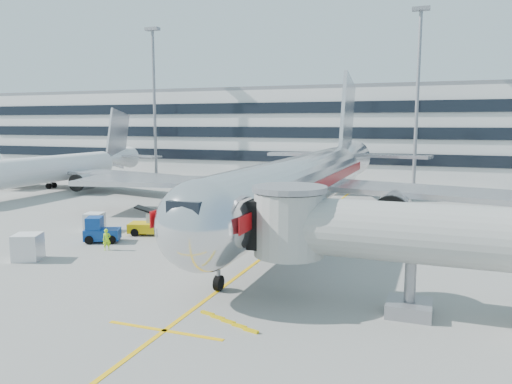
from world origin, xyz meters
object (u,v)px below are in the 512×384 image
(main_jet, at_px, (307,181))
(cargo_container_front, at_px, (28,247))
(ramp_worker, at_px, (107,240))
(belt_loader, at_px, (158,227))
(cargo_container_left, at_px, (95,222))
(cargo_container_right, at_px, (159,222))
(baggage_tug, at_px, (100,231))

(main_jet, height_order, cargo_container_front, main_jet)
(ramp_worker, bearing_deg, belt_loader, 42.90)
(cargo_container_left, xyz_separation_m, cargo_container_right, (5.83, 1.29, 0.13))
(main_jet, relative_size, cargo_container_right, 23.36)
(belt_loader, height_order, baggage_tug, belt_loader)
(baggage_tug, relative_size, ramp_worker, 1.93)
(main_jet, relative_size, ramp_worker, 31.25)
(baggage_tug, height_order, cargo_container_right, baggage_tug)
(main_jet, height_order, baggage_tug, main_jet)
(belt_loader, bearing_deg, baggage_tug, -127.20)
(main_jet, bearing_deg, cargo_container_right, -145.26)
(cargo_container_front, bearing_deg, belt_loader, 66.76)
(belt_loader, xyz_separation_m, cargo_container_right, (-0.30, 0.60, 0.23))
(baggage_tug, xyz_separation_m, ramp_worker, (2.16, -1.99, -0.08))
(cargo_container_left, bearing_deg, baggage_tug, -46.32)
(main_jet, relative_size, cargo_container_front, 22.29)
(ramp_worker, bearing_deg, cargo_container_right, 46.23)
(cargo_container_left, bearing_deg, cargo_container_front, -79.31)
(cargo_container_front, bearing_deg, cargo_container_left, 100.69)
(main_jet, relative_size, baggage_tug, 16.19)
(cargo_container_right, height_order, ramp_worker, cargo_container_right)
(main_jet, xyz_separation_m, ramp_worker, (-11.77, -14.33, -3.42))
(belt_loader, relative_size, ramp_worker, 3.31)
(baggage_tug, xyz_separation_m, cargo_container_front, (-1.34, -6.17, 0.04))
(main_jet, xyz_separation_m, baggage_tug, (-13.92, -12.34, -3.34))
(cargo_container_right, bearing_deg, baggage_tug, -120.71)
(main_jet, bearing_deg, ramp_worker, -129.39)
(ramp_worker, bearing_deg, cargo_container_front, -168.94)
(baggage_tug, bearing_deg, belt_loader, 52.80)
(cargo_container_right, distance_m, cargo_container_front, 11.47)
(baggage_tug, bearing_deg, cargo_container_front, -102.27)
(baggage_tug, height_order, ramp_worker, baggage_tug)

